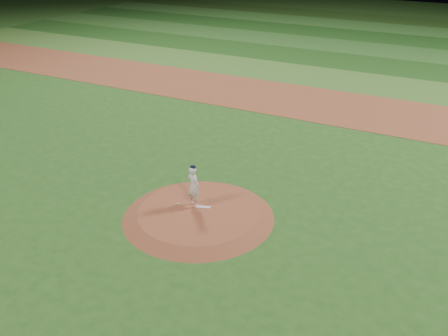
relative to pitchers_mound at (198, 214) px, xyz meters
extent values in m
plane|color=#28571C|center=(0.00, 0.00, -0.12)|extent=(120.00, 120.00, 0.00)
cube|color=brown|center=(0.00, 14.00, -0.12)|extent=(70.00, 6.00, 0.02)
cube|color=#3E6F28|center=(0.00, 19.50, -0.12)|extent=(70.00, 5.00, 0.02)
cube|color=#1E4917|center=(0.00, 24.50, -0.12)|extent=(70.00, 5.00, 0.02)
cube|color=#2E6324|center=(0.00, 29.50, -0.12)|extent=(70.00, 5.00, 0.02)
cube|color=#1D4B18|center=(0.00, 34.50, -0.12)|extent=(70.00, 5.00, 0.02)
cube|color=#326C27|center=(0.00, 39.50, -0.12)|extent=(70.00, 5.00, 0.02)
cube|color=#244917|center=(0.00, 44.50, -0.12)|extent=(70.00, 5.00, 0.02)
cone|color=brown|center=(0.00, 0.00, 0.00)|extent=(5.50, 5.50, 0.25)
cube|color=beige|center=(0.03, 0.29, 0.14)|extent=(0.58, 0.32, 0.03)
ellipsoid|color=beige|center=(-0.90, 0.04, 0.15)|extent=(0.10, 0.10, 0.06)
imported|color=white|center=(-0.34, 0.27, 0.92)|extent=(0.67, 0.55, 1.58)
ellipsoid|color=black|center=(-0.34, 0.27, 1.69)|extent=(0.22, 0.22, 0.15)
camera|label=1|loc=(7.97, -13.25, 9.53)|focal=40.00mm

